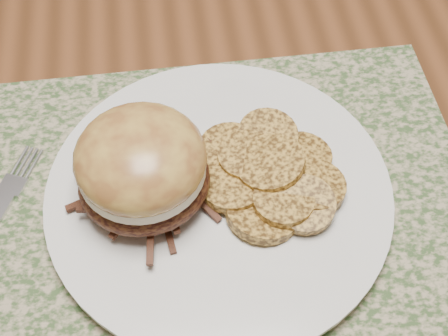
% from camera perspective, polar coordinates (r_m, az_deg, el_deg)
% --- Properties ---
extents(ground, '(3.50, 3.50, 0.00)m').
position_cam_1_polar(ground, '(1.31, 5.93, -10.74)').
color(ground, '#522E1C').
rests_on(ground, ground).
extents(dining_table, '(1.50, 0.90, 0.75)m').
position_cam_1_polar(dining_table, '(0.75, 10.33, 10.86)').
color(dining_table, brown).
rests_on(dining_table, ground).
extents(placemat, '(0.45, 0.33, 0.00)m').
position_cam_1_polar(placemat, '(0.50, -2.00, -4.31)').
color(placemat, '#364F29').
rests_on(placemat, dining_table).
extents(dinner_plate, '(0.26, 0.26, 0.02)m').
position_cam_1_polar(dinner_plate, '(0.50, -0.47, -2.44)').
color(dinner_plate, silver).
rests_on(dinner_plate, placemat).
extents(pork_sandwich, '(0.11, 0.11, 0.08)m').
position_cam_1_polar(pork_sandwich, '(0.46, -7.51, 0.03)').
color(pork_sandwich, black).
rests_on(pork_sandwich, dinner_plate).
extents(roasted_potatoes, '(0.13, 0.14, 0.03)m').
position_cam_1_polar(roasted_potatoes, '(0.49, 4.22, -0.63)').
color(roasted_potatoes, '#BB8B37').
rests_on(roasted_potatoes, dinner_plate).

